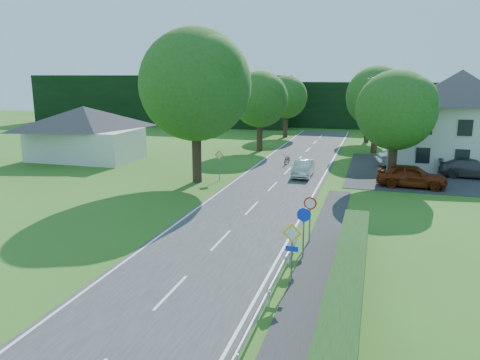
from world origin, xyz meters
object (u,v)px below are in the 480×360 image
(motorcycle, at_px, (287,159))
(parasol, at_px, (397,156))
(streetlight, at_px, (389,122))
(parked_car_silver_a, at_px, (406,158))
(moving_car, at_px, (303,168))
(parked_car_grey, at_px, (472,168))
(parked_car_red, at_px, (412,176))

(motorcycle, distance_m, parasol, 9.90)
(streetlight, bearing_deg, parked_car_silver_a, 68.77)
(parked_car_silver_a, bearing_deg, parasol, 46.82)
(motorcycle, xyz_separation_m, parasol, (9.66, 2.11, 0.37))
(streetlight, height_order, parked_car_silver_a, streetlight)
(moving_car, height_order, parasol, parasol)
(streetlight, xyz_separation_m, parked_car_grey, (6.73, 1.60, -3.68))
(streetlight, xyz_separation_m, parked_car_silver_a, (1.78, 4.59, -3.62))
(moving_car, distance_m, parked_car_red, 8.36)
(streetlight, height_order, parked_car_grey, streetlight)
(moving_car, xyz_separation_m, parked_car_grey, (13.16, 3.44, 0.07))
(streetlight, distance_m, motorcycle, 9.93)
(parked_car_red, xyz_separation_m, parked_car_silver_a, (-0.03, 7.81, -0.04))
(parked_car_red, height_order, parked_car_grey, parked_car_red)
(streetlight, relative_size, parasol, 4.15)
(moving_car, distance_m, parked_car_grey, 13.60)
(motorcycle, bearing_deg, parked_car_red, -27.61)
(parked_car_silver_a, bearing_deg, streetlight, 143.43)
(motorcycle, height_order, parked_car_grey, parked_car_grey)
(streetlight, relative_size, parked_car_red, 1.61)
(parked_car_silver_a, bearing_deg, parked_car_grey, -136.48)
(motorcycle, distance_m, parked_car_red, 12.12)
(parked_car_red, height_order, parked_car_silver_a, parked_car_red)
(parked_car_grey, relative_size, parasol, 2.65)
(parked_car_silver_a, bearing_deg, parked_car_red, 164.86)
(moving_car, xyz_separation_m, parasol, (7.44, 6.83, 0.19))
(parked_car_grey, distance_m, parasol, 6.65)
(moving_car, xyz_separation_m, parked_car_silver_a, (8.21, 6.42, 0.13))
(motorcycle, bearing_deg, streetlight, -15.82)
(parked_car_grey, bearing_deg, motorcycle, 90.36)
(parked_car_silver_a, distance_m, parked_car_grey, 5.78)
(moving_car, distance_m, parked_car_silver_a, 10.43)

